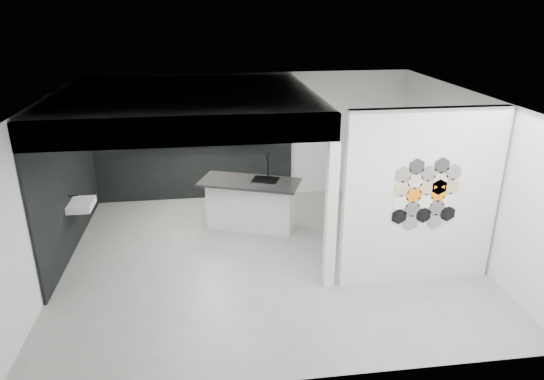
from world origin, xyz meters
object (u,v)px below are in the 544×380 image
Objects in this scene: glass_vase at (259,138)px; utensil_cup at (155,142)px; stockpot at (152,141)px; bottle_dark at (177,141)px; glass_bowl at (259,139)px; partition_panel at (421,199)px; kitchen_island at (251,203)px; kettle at (243,138)px; wall_basin at (81,205)px.

utensil_cup is (-2.25, 0.00, -0.02)m from glass_vase.
bottle_dark is at bearing 0.00° from stockpot.
utensil_cup is at bearing 180.00° from glass_bowl.
partition_panel reaches higher than utensil_cup.
stockpot is 1.34× the size of glass_vase.
kitchen_island is at bearing -39.42° from utensil_cup.
kitchen_island is 14.79× the size of glass_bowl.
bottle_dark is (-1.41, 0.00, -0.01)m from kettle.
utensil_cup is (-2.25, 0.00, 0.01)m from glass_bowl.
bottle_dark is at bearing 180.00° from glass_bowl.
stockpot reaches higher than utensil_cup.
bottle_dark is at bearing 153.39° from kitchen_island.
partition_panel is at bearing -34.87° from kettle.
kettle is at bearing 0.00° from stockpot.
wall_basin is 3.87× the size of glass_vase.
partition_panel is 20.09× the size of glass_bowl.
partition_panel is 5.45m from bottle_dark.
bottle_dark is at bearing -157.06° from kettle.
kettle is 1.29× the size of glass_bowl.
kettle is at bearing 180.00° from glass_bowl.
partition_panel is at bearing -61.77° from glass_vase.
kettle is at bearing 34.26° from wall_basin.
glass_bowl is 1.02× the size of bottle_dark.
utensil_cup is (-1.89, 0.00, -0.02)m from kettle.
glass_bowl is at bearing 22.94° from kettle.
bottle_dark is at bearing 134.86° from partition_panel.
kitchen_island is 18.76× the size of utensil_cup.
glass_bowl is at bearing 0.00° from stockpot.
stockpot is (1.09, 2.07, 0.55)m from wall_basin.
wall_basin is 2.42m from utensil_cup.
wall_basin is 2.40m from stockpot.
bottle_dark is (-1.77, 0.00, 0.02)m from glass_bowl.
kettle reaches higher than utensil_cup.
stockpot is at bearing 62.27° from wall_basin.
kitchen_island is 11.47× the size of kettle.
stockpot is (-4.38, 3.87, 0.00)m from partition_panel.
glass_vase is at bearing 31.35° from wall_basin.
kitchen_island is at bearing 9.03° from wall_basin.
glass_bowl is 1.27× the size of utensil_cup.
partition_panel is 3.44m from kitchen_island.
glass_vase is (0.00, 0.00, 0.03)m from glass_bowl.
bottle_dark is (0.53, 0.00, -0.02)m from stockpot.
kettle reaches higher than bottle_dark.
stockpot reaches higher than wall_basin.
partition_panel reaches higher than wall_basin.
kettle is 0.36m from glass_vase.
utensil_cup is at bearing 61.14° from wall_basin.
glass_vase is 2.25m from utensil_cup.
wall_basin is at bearing -148.65° from glass_vase.
wall_basin is at bearing -149.95° from kitchen_island.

